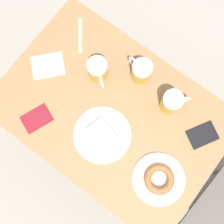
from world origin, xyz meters
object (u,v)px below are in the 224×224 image
Objects in this scene: fork at (80,36)px; passport_far_edge at (37,119)px; napkin_folded at (48,65)px; passport_near_edge at (202,135)px; plate_with_donut at (159,179)px; plate_with_cake at (102,135)px; beer_mug_center at (172,102)px; beer_mug_right at (141,71)px; beer_mug_left at (98,70)px.

fork is 0.44m from passport_far_edge.
passport_near_edge is at bearing 101.78° from napkin_folded.
plate_with_cake is at bearing -91.39° from plate_with_donut.
fork is at bearing -168.26° from passport_far_edge.
passport_far_edge is at bearing -47.21° from beer_mug_center.
beer_mug_right is 0.43m from napkin_folded.
beer_mug_left and beer_mug_center have the same top height.
beer_mug_left is 0.24m from napkin_folded.
passport_near_edge is at bearing 95.62° from beer_mug_left.
plate_with_cake is 2.04× the size of beer_mug_center.
passport_near_edge is (0.02, 0.19, -0.06)m from beer_mug_center.
beer_mug_left is at bearing -84.38° from passport_near_edge.
plate_with_donut is at bearing 80.69° from napkin_folded.
passport_near_edge is at bearing 81.39° from beer_mug_right.
beer_mug_right reaches higher than fork.
beer_mug_center is at bearing 87.38° from fork.
beer_mug_right reaches higher than passport_far_edge.
napkin_folded is 1.25× the size of fork.
plate_with_donut is at bearing 100.61° from passport_far_edge.
plate_with_cake is at bearing 49.70° from fork.
passport_far_edge is at bearing 27.37° from napkin_folded.
passport_far_edge is at bearing -29.83° from beer_mug_right.
beer_mug_center is 0.20m from passport_near_edge.
beer_mug_right is 0.84× the size of passport_near_edge.
beer_mug_center is at bearing 132.79° from passport_far_edge.
plate_with_cake is 1.70× the size of passport_far_edge.
plate_with_donut is 1.48× the size of passport_near_edge.
napkin_folded is (0.10, -0.21, -0.06)m from beer_mug_left.
passport_far_edge is at bearing 11.74° from fork.
plate_with_cake is 0.30m from passport_far_edge.
beer_mug_left reaches higher than passport_far_edge.
passport_far_edge is (0.11, -0.59, -0.01)m from plate_with_donut.
fork is (-0.20, 0.03, -0.00)m from napkin_folded.
napkin_folded and fork have the same top height.
beer_mug_left is (-0.22, -0.49, 0.05)m from plate_with_donut.
beer_mug_right is at bearing -100.24° from beer_mug_center.
beer_mug_left is 0.81× the size of passport_near_edge.
beer_mug_right is at bearing 91.60° from fork.
beer_mug_center is 0.96× the size of beer_mug_right.
plate_with_cake is at bearing -28.93° from beer_mug_center.
napkin_folded is at bearing -64.04° from beer_mug_left.
passport_near_edge is (-0.05, 0.54, -0.06)m from beer_mug_left.
fork is at bearing -92.62° from beer_mug_center.
beer_mug_right is at bearing 125.31° from beer_mug_left.
plate_with_cake is at bearing 4.81° from beer_mug_right.
plate_with_donut is at bearing 88.61° from plate_with_cake.
beer_mug_center is 0.19m from beer_mug_right.
beer_mug_center is 0.86× the size of fork.
beer_mug_left is 1.00× the size of beer_mug_center.
passport_far_edge is at bearing -67.17° from plate_with_cake.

